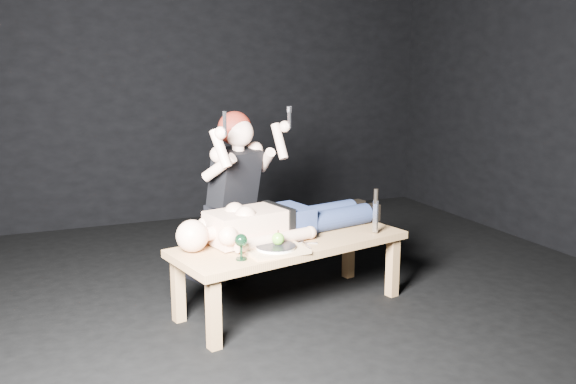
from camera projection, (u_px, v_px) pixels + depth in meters
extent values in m
plane|color=black|center=(293.00, 303.00, 3.91)|extent=(5.00, 5.00, 0.00)
plane|color=black|center=(194.00, 68.00, 5.86)|extent=(5.00, 0.00, 5.00)
cube|color=#A8844A|center=(291.00, 274.00, 3.80)|extent=(1.59, 0.88, 0.45)
cube|color=tan|center=(276.00, 250.00, 3.51)|extent=(0.36, 0.27, 0.02)
cylinder|color=white|center=(276.00, 247.00, 3.51)|extent=(0.25, 0.25, 0.02)
sphere|color=#568F21|center=(278.00, 239.00, 3.51)|extent=(0.07, 0.07, 0.07)
cube|color=#B2B2B7|center=(254.00, 257.00, 3.41)|extent=(0.04, 0.16, 0.01)
cube|color=#B2B2B7|center=(306.00, 245.00, 3.64)|extent=(0.03, 0.16, 0.01)
cube|color=#B2B2B7|center=(305.00, 243.00, 3.68)|extent=(0.15, 0.09, 0.01)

